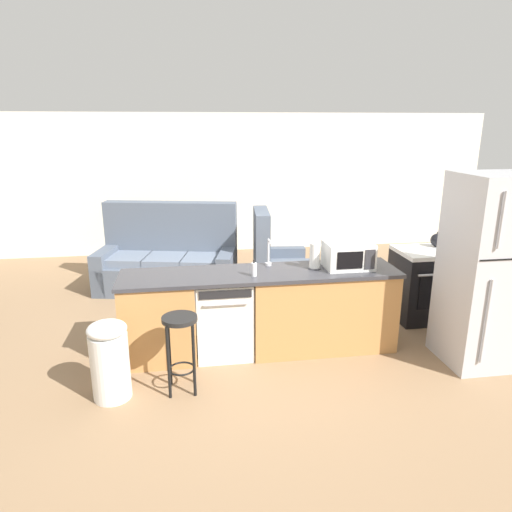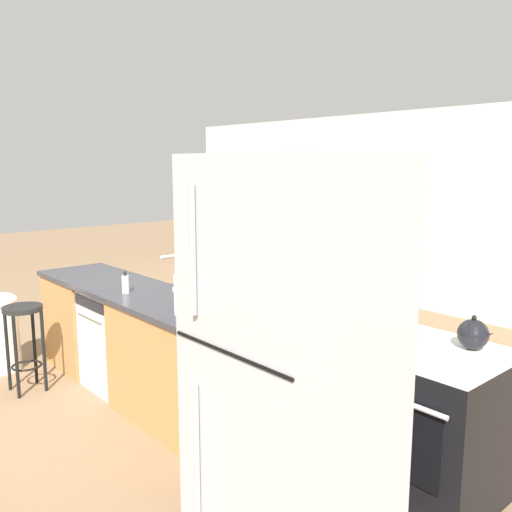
{
  "view_description": "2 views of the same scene",
  "coord_description": "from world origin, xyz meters",
  "px_view_note": "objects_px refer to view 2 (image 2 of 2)",
  "views": [
    {
      "loc": [
        -0.58,
        -4.49,
        2.39
      ],
      "look_at": [
        0.12,
        0.1,
        1.04
      ],
      "focal_mm": 32.0,
      "sensor_mm": 36.0,
      "label": 1
    },
    {
      "loc": [
        3.87,
        -2.11,
        1.91
      ],
      "look_at": [
        0.52,
        0.84,
        1.15
      ],
      "focal_mm": 38.0,
      "sensor_mm": 36.0,
      "label": 2
    }
  ],
  "objects_px": {
    "microwave": "(218,297)",
    "soap_bottle": "(125,284)",
    "dishwasher": "(124,339)",
    "stove_range": "(428,421)",
    "armchair": "(345,328)",
    "trash_bin": "(0,331)",
    "paper_towel_roll": "(190,288)",
    "refrigerator": "(294,387)",
    "bar_stool": "(24,330)",
    "couch": "(262,290)",
    "kettle": "(473,334)"
  },
  "relations": [
    {
      "from": "microwave",
      "to": "soap_bottle",
      "type": "bearing_deg",
      "value": -173.35
    },
    {
      "from": "dishwasher",
      "to": "stove_range",
      "type": "relative_size",
      "value": 0.93
    },
    {
      "from": "stove_range",
      "to": "armchair",
      "type": "relative_size",
      "value": 0.75
    },
    {
      "from": "dishwasher",
      "to": "trash_bin",
      "type": "relative_size",
      "value": 1.14
    },
    {
      "from": "dishwasher",
      "to": "paper_towel_roll",
      "type": "distance_m",
      "value": 1.16
    },
    {
      "from": "refrigerator",
      "to": "armchair",
      "type": "height_order",
      "value": "refrigerator"
    },
    {
      "from": "stove_range",
      "to": "bar_stool",
      "type": "relative_size",
      "value": 1.22
    },
    {
      "from": "dishwasher",
      "to": "refrigerator",
      "type": "bearing_deg",
      "value": -11.93
    },
    {
      "from": "soap_bottle",
      "to": "armchair",
      "type": "height_order",
      "value": "armchair"
    },
    {
      "from": "couch",
      "to": "armchair",
      "type": "bearing_deg",
      "value": -11.75
    },
    {
      "from": "kettle",
      "to": "trash_bin",
      "type": "distance_m",
      "value": 4.13
    },
    {
      "from": "soap_bottle",
      "to": "kettle",
      "type": "xyz_separation_m",
      "value": [
        2.46,
        0.8,
        0.01
      ]
    },
    {
      "from": "dishwasher",
      "to": "kettle",
      "type": "bearing_deg",
      "value": 13.78
    },
    {
      "from": "bar_stool",
      "to": "couch",
      "type": "xyz_separation_m",
      "value": [
        -0.2,
        2.87,
        -0.14
      ]
    },
    {
      "from": "microwave",
      "to": "paper_towel_roll",
      "type": "relative_size",
      "value": 1.77
    },
    {
      "from": "stove_range",
      "to": "armchair",
      "type": "xyz_separation_m",
      "value": [
        -1.69,
        1.32,
        -0.1
      ]
    },
    {
      "from": "microwave",
      "to": "couch",
      "type": "relative_size",
      "value": 0.23
    },
    {
      "from": "trash_bin",
      "to": "couch",
      "type": "relative_size",
      "value": 0.34
    },
    {
      "from": "trash_bin",
      "to": "dishwasher",
      "type": "bearing_deg",
      "value": 33.02
    },
    {
      "from": "stove_range",
      "to": "microwave",
      "type": "relative_size",
      "value": 1.8
    },
    {
      "from": "refrigerator",
      "to": "couch",
      "type": "relative_size",
      "value": 0.91
    },
    {
      "from": "stove_range",
      "to": "bar_stool",
      "type": "xyz_separation_m",
      "value": [
        -3.04,
        -1.23,
        0.08
      ]
    },
    {
      "from": "paper_towel_roll",
      "to": "soap_bottle",
      "type": "height_order",
      "value": "paper_towel_roll"
    },
    {
      "from": "microwave",
      "to": "bar_stool",
      "type": "xyz_separation_m",
      "value": [
        -1.8,
        -0.68,
        -0.5
      ]
    },
    {
      "from": "refrigerator",
      "to": "kettle",
      "type": "distance_m",
      "value": 1.24
    },
    {
      "from": "soap_bottle",
      "to": "kettle",
      "type": "bearing_deg",
      "value": 18.06
    },
    {
      "from": "paper_towel_roll",
      "to": "kettle",
      "type": "height_order",
      "value": "paper_towel_roll"
    },
    {
      "from": "stove_range",
      "to": "soap_bottle",
      "type": "xyz_separation_m",
      "value": [
        -2.29,
        -0.67,
        0.52
      ]
    },
    {
      "from": "armchair",
      "to": "dishwasher",
      "type": "bearing_deg",
      "value": -116.06
    },
    {
      "from": "paper_towel_roll",
      "to": "kettle",
      "type": "relative_size",
      "value": 1.38
    },
    {
      "from": "microwave",
      "to": "paper_towel_roll",
      "type": "xyz_separation_m",
      "value": [
        -0.36,
        0.03,
        -0.0
      ]
    },
    {
      "from": "refrigerator",
      "to": "paper_towel_roll",
      "type": "distance_m",
      "value": 1.71
    },
    {
      "from": "paper_towel_roll",
      "to": "trash_bin",
      "type": "relative_size",
      "value": 0.38
    },
    {
      "from": "stove_range",
      "to": "armchair",
      "type": "distance_m",
      "value": 2.14
    },
    {
      "from": "stove_range",
      "to": "refrigerator",
      "type": "bearing_deg",
      "value": -90.01
    },
    {
      "from": "dishwasher",
      "to": "stove_range",
      "type": "bearing_deg",
      "value": 11.91
    },
    {
      "from": "trash_bin",
      "to": "refrigerator",
      "type": "bearing_deg",
      "value": 2.31
    },
    {
      "from": "armchair",
      "to": "trash_bin",
      "type": "bearing_deg",
      "value": -127.75
    },
    {
      "from": "stove_range",
      "to": "bar_stool",
      "type": "height_order",
      "value": "stove_range"
    },
    {
      "from": "kettle",
      "to": "trash_bin",
      "type": "relative_size",
      "value": 0.28
    },
    {
      "from": "bar_stool",
      "to": "soap_bottle",
      "type": "bearing_deg",
      "value": 36.39
    },
    {
      "from": "soap_bottle",
      "to": "stove_range",
      "type": "bearing_deg",
      "value": 16.34
    },
    {
      "from": "paper_towel_roll",
      "to": "bar_stool",
      "type": "bearing_deg",
      "value": -153.71
    },
    {
      "from": "microwave",
      "to": "bar_stool",
      "type": "height_order",
      "value": "microwave"
    },
    {
      "from": "kettle",
      "to": "armchair",
      "type": "bearing_deg",
      "value": 147.27
    },
    {
      "from": "bar_stool",
      "to": "dishwasher",
      "type": "bearing_deg",
      "value": 56.8
    },
    {
      "from": "microwave",
      "to": "trash_bin",
      "type": "xyz_separation_m",
      "value": [
        -2.42,
        -0.7,
        -0.66
      ]
    },
    {
      "from": "stove_range",
      "to": "paper_towel_roll",
      "type": "xyz_separation_m",
      "value": [
        -1.61,
        -0.52,
        0.59
      ]
    },
    {
      "from": "soap_bottle",
      "to": "kettle",
      "type": "height_order",
      "value": "kettle"
    },
    {
      "from": "paper_towel_roll",
      "to": "bar_stool",
      "type": "xyz_separation_m",
      "value": [
        -1.43,
        -0.71,
        -0.5
      ]
    }
  ]
}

